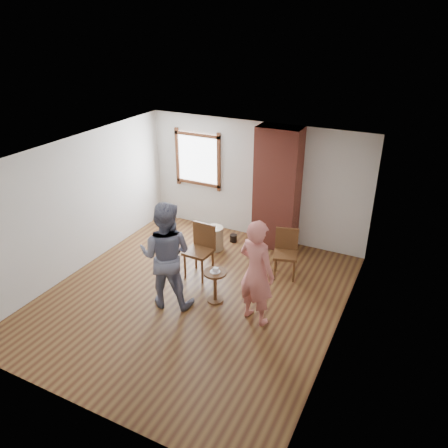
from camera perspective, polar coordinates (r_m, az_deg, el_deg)
The scene contains 12 objects.
ground at distance 7.94m, azimuth -4.02°, elevation -9.46°, with size 5.50×5.50×0.00m, color brown.
room_shell at distance 7.57m, azimuth -2.51°, elevation 4.32°, with size 5.04×5.52×2.62m.
brick_chimney at distance 9.12m, azimuth 6.95°, elevation 4.54°, with size 0.90×0.50×2.60m, color #AA4B3C.
stoneware_crock at distance 9.32m, azimuth -1.29°, elevation -1.85°, with size 0.39×0.39×0.51m, color tan.
dark_pot at distance 9.69m, azimuth 1.23°, elevation -1.85°, with size 0.16×0.16×0.16m, color black.
dining_chair_left at distance 8.31m, azimuth -3.03°, elevation -3.04°, with size 0.50×0.50×1.02m.
dining_chair_right at distance 8.38m, azimuth 8.09°, elevation -3.41°, with size 0.54×0.54×0.93m.
side_table at distance 7.60m, azimuth -1.17°, elevation -7.51°, with size 0.40×0.40×0.60m.
cake_plate at distance 7.49m, azimuth -1.18°, elevation -6.22°, with size 0.18×0.18×0.01m, color white.
cake_slice at distance 7.47m, azimuth -1.12°, elevation -6.02°, with size 0.08×0.07×0.06m, color white.
man at distance 7.35m, azimuth -7.60°, elevation -4.04°, with size 0.92×0.72×1.90m, color black.
person_pink at distance 6.93m, azimuth 4.27°, elevation -6.32°, with size 0.66×0.43×1.81m, color #DA756D.
Camera 1 is at (3.37, -5.55, 4.57)m, focal length 35.00 mm.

